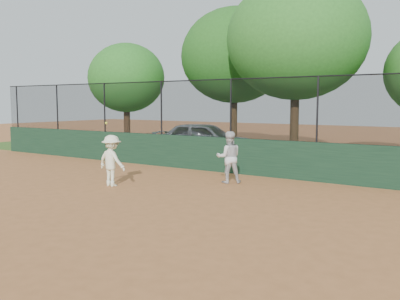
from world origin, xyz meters
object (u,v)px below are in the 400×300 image
Objects in this scene: player_main at (112,161)px; tree_2 at (296,39)px; player_second at (229,157)px; tree_1 at (234,56)px; tree_0 at (126,78)px; parked_car at (205,140)px.

player_main is 0.25× the size of tree_2.
player_second is at bearing 42.44° from player_main.
tree_2 is (2.13, 8.38, 4.24)m from player_main.
tree_1 reaches higher than player_second.
player_second is 3.43m from player_main.
tree_0 is at bearing -169.68° from tree_1.
tree_1 is (-4.41, 8.06, 3.93)m from player_second.
tree_1 is (-1.88, 10.37, 3.97)m from player_main.
player_second is at bearing -61.29° from tree_1.
tree_1 reaches higher than parked_car.
tree_2 reaches higher than tree_0.
tree_1 is (-0.46, 3.35, 3.92)m from parked_car.
tree_2 is at bearing -83.51° from parked_car.
tree_2 is at bearing -124.18° from player_second.
tree_1 is 4.49m from tree_2.
parked_car is at bearing -18.47° from tree_0.
tree_0 is at bearing -71.12° from player_second.
parked_car is 7.16m from player_main.
player_second is at bearing -86.22° from tree_2.
tree_0 is at bearing 175.15° from tree_2.
player_main is 11.26m from tree_1.
player_main is at bearing 176.99° from parked_car.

